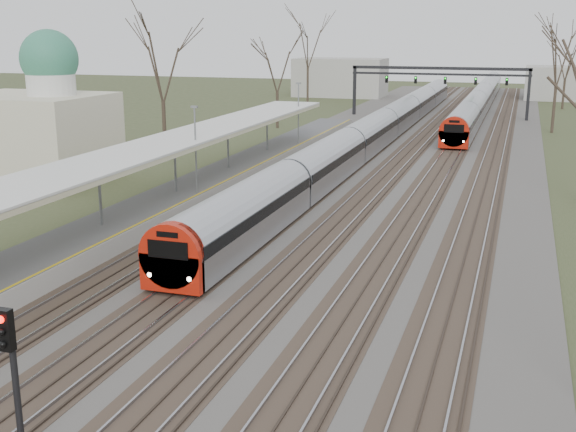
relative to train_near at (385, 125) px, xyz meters
name	(u,v)px	position (x,y,z in m)	size (l,w,h in m)	color
track_bed	(394,158)	(2.76, -10.18, -1.42)	(24.00, 160.00, 0.22)	#474442
platform	(201,188)	(-6.55, -27.68, -0.98)	(3.50, 69.00, 1.00)	#9E9B93
canopy	(166,145)	(-6.55, -32.20, 2.45)	(4.10, 50.00, 3.11)	slate
dome_building	(33,128)	(-19.21, -27.18, 2.24)	(10.00, 8.00, 10.30)	beige
signal_gantry	(440,77)	(2.79, 19.81, 3.43)	(21.00, 0.59, 6.08)	black
tree_west_far	(161,60)	(-14.50, -17.18, 6.54)	(5.50, 5.50, 11.33)	#2D231C
train_near	(385,125)	(0.00, 0.00, 0.00)	(2.62, 90.21, 3.05)	#AAADB4
train_far	(481,98)	(7.00, 32.05, 0.00)	(2.62, 75.21, 3.05)	#AAADB4
signal_post	(12,364)	(1.75, -56.05, 1.25)	(0.35, 0.45, 4.10)	black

